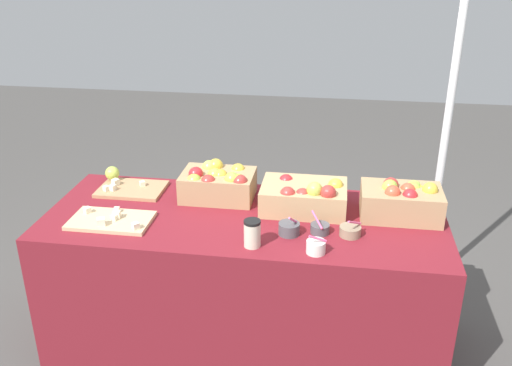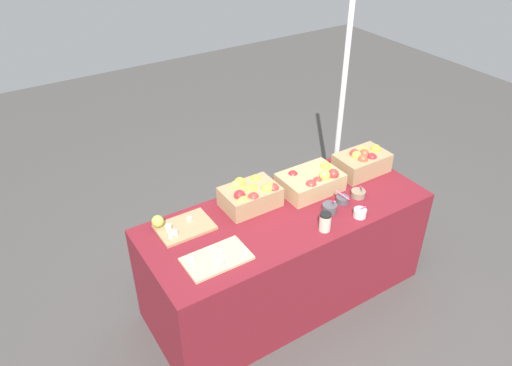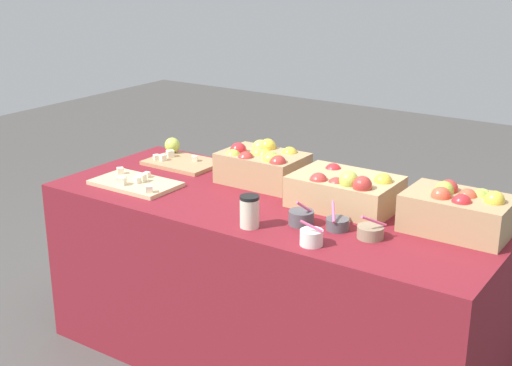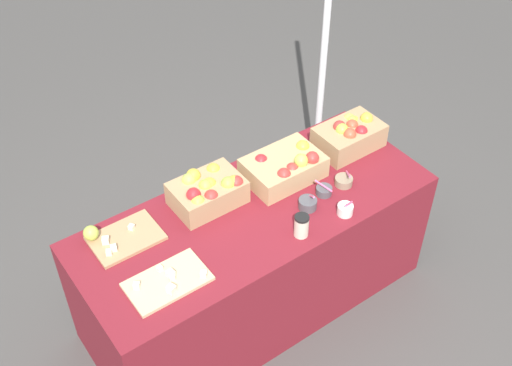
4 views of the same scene
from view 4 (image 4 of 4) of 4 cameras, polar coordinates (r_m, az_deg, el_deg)
name	(u,v)px [view 4 (image 4 of 4)]	position (r m, az deg, el deg)	size (l,w,h in m)	color
ground_plane	(255,300)	(3.84, -0.08, -10.30)	(10.00, 10.00, 0.00)	#474442
table	(255,258)	(3.56, -0.09, -6.65)	(1.90, 0.76, 0.74)	maroon
apple_crate_left	(349,135)	(3.67, 8.27, 4.26)	(0.37, 0.24, 0.18)	tan
apple_crate_middle	(285,167)	(3.43, 2.55, 1.43)	(0.41, 0.28, 0.18)	tan
apple_crate_right	(208,191)	(3.28, -4.25, -0.69)	(0.36, 0.25, 0.18)	tan
cutting_board_front	(168,281)	(2.99, -7.81, -8.63)	(0.37, 0.22, 0.05)	#D1B284
cutting_board_back	(118,237)	(3.20, -12.14, -4.71)	(0.34, 0.24, 0.09)	tan
sample_bowl_near	(324,191)	(3.38, 6.03, -0.67)	(0.09, 0.10, 0.10)	#4C4C51
sample_bowl_mid	(345,209)	(3.28, 7.90, -2.34)	(0.09, 0.08, 0.10)	silver
sample_bowl_far	(344,181)	(3.45, 7.78, 0.18)	(0.10, 0.10, 0.10)	gray
sample_bowl_extra	(308,204)	(3.29, 4.60, -1.83)	(0.10, 0.10, 0.10)	#4C4C51
coffee_cup	(301,226)	(3.13, 4.04, -3.79)	(0.07, 0.07, 0.12)	beige
tent_pole	(324,53)	(4.05, 6.04, 11.37)	(0.04, 0.04, 1.99)	white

